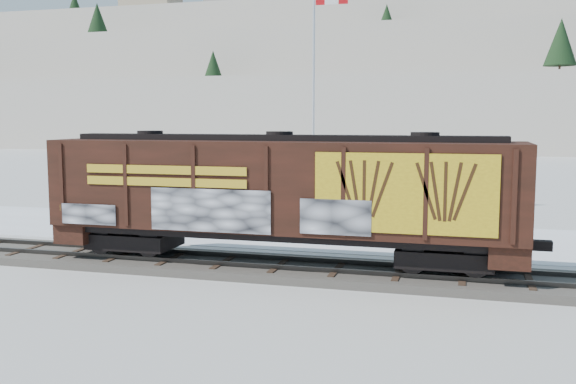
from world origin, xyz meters
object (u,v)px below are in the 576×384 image
(car_dark, at_px, (453,227))
(car_white, at_px, (294,218))
(flagpole, at_px, (315,129))
(car_silver, at_px, (228,216))
(hopper_railcar, at_px, (280,191))

(car_dark, bearing_deg, car_white, 91.93)
(car_white, bearing_deg, flagpole, 21.28)
(car_silver, bearing_deg, car_dark, -93.03)
(flagpole, bearing_deg, car_silver, -109.51)
(hopper_railcar, height_order, flagpole, flagpole)
(car_silver, xyz_separation_m, car_white, (2.96, 0.69, -0.05))
(car_silver, height_order, car_white, car_silver)
(hopper_railcar, height_order, car_white, hopper_railcar)
(hopper_railcar, distance_m, car_dark, 9.00)
(flagpole, relative_size, car_white, 3.02)
(flagpole, distance_m, car_dark, 11.09)
(car_silver, distance_m, car_dark, 10.05)
(car_white, bearing_deg, car_dark, -78.79)
(car_silver, relative_size, car_white, 1.03)
(flagpole, xyz_separation_m, car_silver, (-2.49, -7.03, -3.93))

